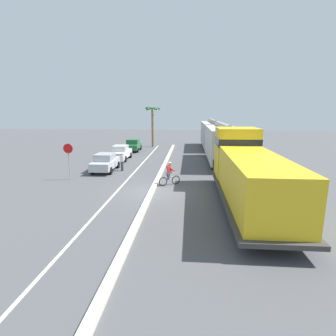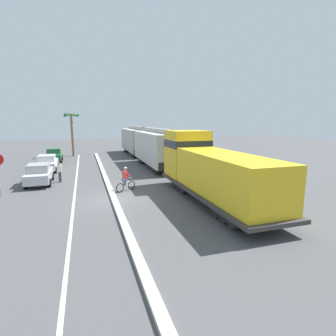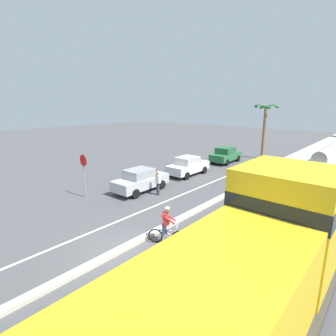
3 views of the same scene
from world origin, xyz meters
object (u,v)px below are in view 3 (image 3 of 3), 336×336
locomotive (230,302)px  cyclist (167,227)px  parked_car_white (188,166)px  stop_sign (84,168)px  pedestrian_by_cars (158,183)px  parked_car_green (226,155)px  hopper_car_lead (335,177)px  palm_tree_near (265,120)px  parked_car_silver (141,180)px

locomotive → cyclist: (-4.76, 3.30, -0.98)m
parked_car_white → cyclist: cyclist is taller
stop_sign → locomotive: bearing=-18.4°
cyclist → pedestrian_by_cars: (-4.65, 4.40, 0.03)m
parked_car_green → cyclist: cyclist is taller
locomotive → parked_car_white: (-10.97, 13.17, -0.98)m
hopper_car_lead → palm_tree_near: 15.28m
stop_sign → pedestrian_by_cars: size_ratio=1.78×
hopper_car_lead → cyclist: 10.13m
parked_car_silver → parked_car_white: bearing=90.8°
parked_car_green → palm_tree_near: palm_tree_near is taller
locomotive → cyclist: locomotive is taller
parked_car_white → cyclist: (6.21, -9.86, 0.00)m
parked_car_silver → palm_tree_near: size_ratio=0.69×
parked_car_silver → parked_car_white: (-0.08, 5.67, 0.00)m
parked_car_silver → parked_car_green: size_ratio=0.99×
parked_car_white → hopper_car_lead: bearing=-5.3°
hopper_car_lead → pedestrian_by_cars: (-9.41, -4.45, -1.23)m
locomotive → pedestrian_by_cars: locomotive is taller
hopper_car_lead → pedestrian_by_cars: size_ratio=6.54×
stop_sign → parked_car_green: bearing=83.5°
parked_car_silver → parked_car_green: bearing=90.3°
hopper_car_lead → palm_tree_near: (-8.91, 12.20, 2.25)m
locomotive → stop_sign: locomotive is taller
cyclist → stop_sign: (-7.97, 0.93, 1.21)m
hopper_car_lead → parked_car_white: hopper_car_lead is taller
locomotive → parked_car_silver: (-10.90, 7.49, -0.98)m
hopper_car_lead → cyclist: (-4.76, -8.85, -1.26)m
parked_car_green → stop_sign: size_ratio=1.48×
locomotive → parked_car_silver: 13.26m
locomotive → cyclist: bearing=145.2°
locomotive → pedestrian_by_cars: 12.20m
parked_car_green → pedestrian_by_cars: (1.55, -12.05, 0.03)m
stop_sign → pedestrian_by_cars: 4.94m
parked_car_silver → palm_tree_near: bearing=83.3°
parked_car_green → stop_sign: stop_sign is taller
parked_car_green → pedestrian_by_cars: same height
cyclist → pedestrian_by_cars: cyclist is taller
locomotive → pedestrian_by_cars: bearing=140.7°
parked_car_green → palm_tree_near: size_ratio=0.69×
parked_car_green → cyclist: 17.58m
parked_car_white → stop_sign: stop_sign is taller
stop_sign → hopper_car_lead: bearing=31.9°
parked_car_silver → cyclist: size_ratio=2.47×
locomotive → palm_tree_near: size_ratio=1.88×
parked_car_green → cyclist: (6.19, -16.45, 0.00)m
hopper_car_lead → locomotive: bearing=-90.0°
parked_car_white → stop_sign: 9.18m
hopper_car_lead → palm_tree_near: size_ratio=1.72×
hopper_car_lead → parked_car_silver: size_ratio=2.50×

